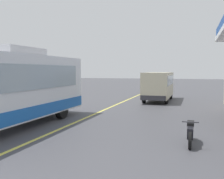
# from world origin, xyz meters

# --- Properties ---
(ground) EXTENTS (120.00, 120.00, 0.00)m
(ground) POSITION_xyz_m (0.00, 20.00, 0.00)
(ground) COLOR #424247
(lane_divider_stripe) EXTENTS (0.16, 50.00, 0.01)m
(lane_divider_stripe) POSITION_xyz_m (0.00, 15.00, 0.00)
(lane_divider_stripe) COLOR #D8CC4C
(lane_divider_stripe) RESTS_ON ground
(coach_bus_main) EXTENTS (2.60, 11.04, 3.69)m
(coach_bus_main) POSITION_xyz_m (-2.27, 6.08, 1.72)
(coach_bus_main) COLOR silver
(coach_bus_main) RESTS_ON ground
(minibus_opposing_lane) EXTENTS (2.04, 6.13, 2.44)m
(minibus_opposing_lane) POSITION_xyz_m (2.71, 19.43, 1.47)
(minibus_opposing_lane) COLOR #BFB799
(minibus_opposing_lane) RESTS_ON ground
(motorcycle_parked_forecourt) EXTENTS (0.55, 1.80, 0.92)m
(motorcycle_parked_forecourt) POSITION_xyz_m (5.60, 6.27, 0.44)
(motorcycle_parked_forecourt) COLOR black
(motorcycle_parked_forecourt) RESTS_ON ground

